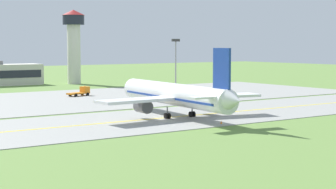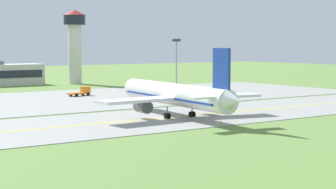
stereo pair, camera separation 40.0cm
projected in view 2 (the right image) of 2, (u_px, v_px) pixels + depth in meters
ground_plane at (156, 119)px, 103.02m from camera, size 500.00×500.00×0.00m
taxiway_strip at (156, 119)px, 103.02m from camera, size 240.00×28.00×0.10m
apron_pad at (96, 98)px, 143.07m from camera, size 140.00×52.00×0.10m
taxiway_centreline at (156, 118)px, 103.01m from camera, size 220.00×0.60×0.01m
airplane_lead at (176, 95)px, 105.11m from camera, size 32.38×39.66×12.70m
service_truck_baggage at (82, 91)px, 148.63m from camera, size 6.72×3.85×2.59m
control_tower at (75, 39)px, 193.25m from camera, size 7.60×7.60×24.72m
apron_light_mast at (176, 59)px, 154.25m from camera, size 2.40×0.50×14.70m
traffic_cone_near_edge at (221, 123)px, 96.23m from camera, size 0.44×0.44×0.60m
traffic_cone_mid_edge at (143, 110)px, 115.13m from camera, size 0.44×0.44×0.60m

